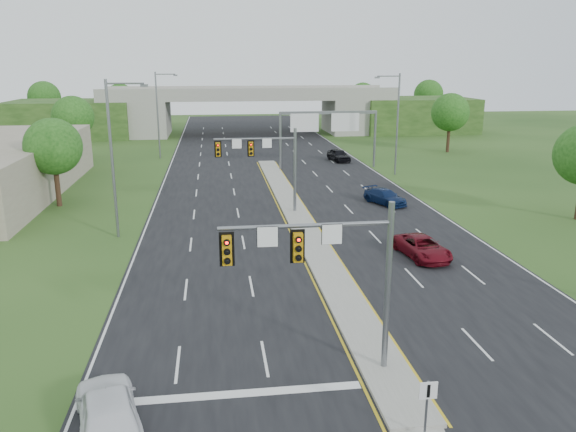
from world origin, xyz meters
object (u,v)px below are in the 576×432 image
at_px(signal_mast_far, 267,157).
at_px(sign_gantry, 327,124).
at_px(car_far_a, 422,247).
at_px(signal_mast_near, 332,263).
at_px(keep_right_sign, 427,401).
at_px(overpass, 250,113).
at_px(car_far_b, 385,197).
at_px(car_far_c, 339,155).
at_px(car_white, 108,410).

height_order(signal_mast_far, sign_gantry, signal_mast_far).
relative_size(sign_gantry, car_far_a, 2.40).
distance_m(signal_mast_near, keep_right_sign, 5.94).
distance_m(keep_right_sign, overpass, 84.55).
distance_m(car_far_a, car_far_b, 14.12).
height_order(car_far_a, car_far_c, car_far_c).
relative_size(car_white, car_far_b, 1.10).
xyz_separation_m(signal_mast_near, car_far_a, (8.71, 12.95, -4.03)).
xyz_separation_m(car_white, car_far_c, (19.50, 52.21, -0.06)).
height_order(signal_mast_far, car_far_c, signal_mast_far).
distance_m(sign_gantry, car_far_a, 32.37).
bearing_deg(overpass, car_far_a, -84.51).
bearing_deg(car_white, overpass, -111.63).
xyz_separation_m(keep_right_sign, car_white, (-10.31, 1.84, -0.66)).
bearing_deg(signal_mast_near, keep_right_sign, -63.06).
bearing_deg(keep_right_sign, signal_mast_far, 94.39).
height_order(sign_gantry, car_white, sign_gantry).
xyz_separation_m(signal_mast_far, car_far_a, (8.71, -12.05, -4.03)).
height_order(signal_mast_far, car_far_b, signal_mast_far).
bearing_deg(car_far_c, car_far_b, -102.04).
relative_size(signal_mast_near, car_white, 1.43).
xyz_separation_m(signal_mast_near, overpass, (2.26, 80.07, -1.17)).
distance_m(sign_gantry, overpass, 35.75).
distance_m(keep_right_sign, sign_gantry, 50.04).
bearing_deg(car_far_a, overpass, 88.13).
relative_size(signal_mast_near, car_far_a, 1.45).
relative_size(signal_mast_far, car_far_b, 1.56).
height_order(signal_mast_near, car_far_c, signal_mast_near).
xyz_separation_m(sign_gantry, overpass, (-6.68, 35.08, -1.69)).
bearing_deg(signal_mast_far, signal_mast_near, -90.00).
relative_size(sign_gantry, overpass, 0.14).
xyz_separation_m(signal_mast_near, car_far_b, (10.57, 26.94, -4.06)).
distance_m(car_far_b, car_far_c, 22.67).
bearing_deg(sign_gantry, car_far_b, -84.87).
height_order(signal_mast_far, car_white, signal_mast_far).
relative_size(keep_right_sign, overpass, 0.03).
height_order(overpass, car_far_b, overpass).
height_order(keep_right_sign, sign_gantry, sign_gantry).
bearing_deg(car_white, signal_mast_near, -176.52).
distance_m(car_white, car_far_b, 34.93).
xyz_separation_m(keep_right_sign, sign_gantry, (6.68, 49.45, 3.72)).
bearing_deg(car_far_c, car_far_a, -104.08).
xyz_separation_m(sign_gantry, car_far_a, (-0.23, -32.05, -4.55)).
xyz_separation_m(signal_mast_far, car_far_b, (10.57, 1.94, -4.06)).
bearing_deg(signal_mast_near, car_far_a, 56.06).
relative_size(signal_mast_far, keep_right_sign, 3.18).
height_order(car_far_a, car_far_b, car_far_a).
relative_size(signal_mast_near, overpass, 0.09).
bearing_deg(keep_right_sign, car_far_a, 69.66).
distance_m(overpass, car_far_c, 31.95).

